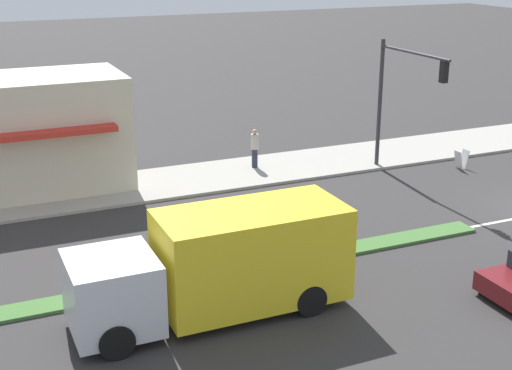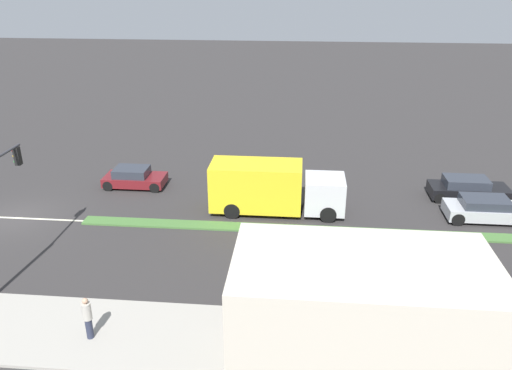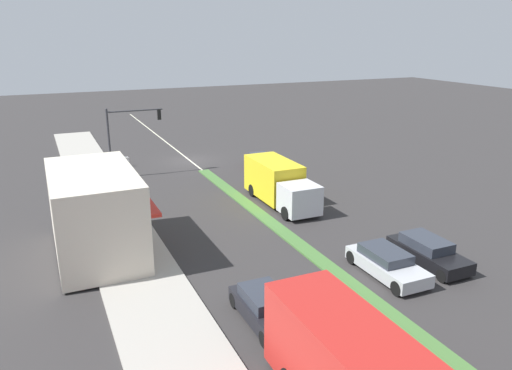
{
  "view_description": "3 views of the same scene",
  "coord_description": "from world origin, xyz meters",
  "px_view_note": "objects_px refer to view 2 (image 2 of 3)",
  "views": [
    {
      "loc": [
        -18.46,
        20.34,
        9.61
      ],
      "look_at": [
        1.94,
        11.37,
        2.02
      ],
      "focal_mm": 50.0,
      "sensor_mm": 36.0,
      "label": 1
    },
    {
      "loc": [
        23.56,
        15.66,
        12.61
      ],
      "look_at": [
        -1.59,
        13.35,
        1.85
      ],
      "focal_mm": 35.0,
      "sensor_mm": 36.0,
      "label": 2
    },
    {
      "loc": [
        12.8,
        43.85,
        11.56
      ],
      "look_at": [
        0.57,
        16.44,
        2.31
      ],
      "focal_mm": 35.0,
      "sensor_mm": 36.0,
      "label": 3
    }
  ],
  "objects_px": {
    "pedestrian": "(88,317)",
    "delivery_truck": "(272,188)",
    "suv_black": "(468,189)",
    "sedan_silver": "(487,209)",
    "sedan_maroon": "(134,178)"
  },
  "relations": [
    {
      "from": "pedestrian",
      "to": "suv_black",
      "type": "height_order",
      "value": "pedestrian"
    },
    {
      "from": "sedan_silver",
      "to": "sedan_maroon",
      "type": "relative_size",
      "value": 1.18
    },
    {
      "from": "pedestrian",
      "to": "delivery_truck",
      "type": "xyz_separation_m",
      "value": [
        -11.54,
        6.03,
        0.43
      ]
    },
    {
      "from": "sedan_silver",
      "to": "sedan_maroon",
      "type": "xyz_separation_m",
      "value": [
        -2.8,
        -20.84,
        -0.04
      ]
    },
    {
      "from": "suv_black",
      "to": "sedan_silver",
      "type": "height_order",
      "value": "suv_black"
    },
    {
      "from": "suv_black",
      "to": "sedan_silver",
      "type": "bearing_deg",
      "value": 4.36
    },
    {
      "from": "suv_black",
      "to": "sedan_maroon",
      "type": "distance_m",
      "value": 20.62
    },
    {
      "from": "pedestrian",
      "to": "sedan_silver",
      "type": "height_order",
      "value": "pedestrian"
    },
    {
      "from": "pedestrian",
      "to": "delivery_truck",
      "type": "bearing_deg",
      "value": 152.41
    },
    {
      "from": "sedan_maroon",
      "to": "pedestrian",
      "type": "bearing_deg",
      "value": 11.59
    },
    {
      "from": "suv_black",
      "to": "delivery_truck",
      "type": "bearing_deg",
      "value": -76.49
    },
    {
      "from": "delivery_truck",
      "to": "sedan_silver",
      "type": "height_order",
      "value": "delivery_truck"
    },
    {
      "from": "delivery_truck",
      "to": "pedestrian",
      "type": "bearing_deg",
      "value": -27.59
    },
    {
      "from": "sedan_silver",
      "to": "suv_black",
      "type": "bearing_deg",
      "value": -175.64
    },
    {
      "from": "suv_black",
      "to": "sedan_silver",
      "type": "xyz_separation_m",
      "value": [
        2.8,
        0.21,
        -0.0
      ]
    }
  ]
}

